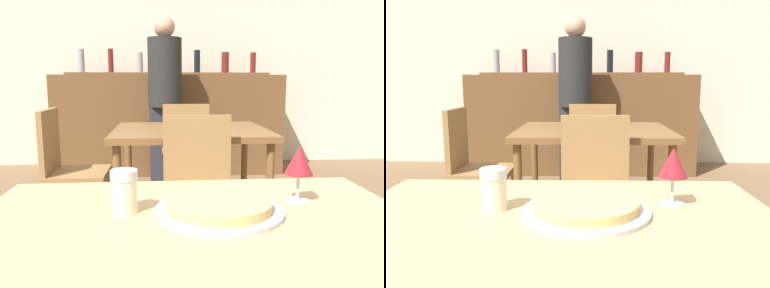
{
  "view_description": "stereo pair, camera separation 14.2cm",
  "coord_description": "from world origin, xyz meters",
  "views": [
    {
      "loc": [
        -0.08,
        -0.85,
        1.07
      ],
      "look_at": [
        0.03,
        0.55,
        0.84
      ],
      "focal_mm": 35.0,
      "sensor_mm": 36.0,
      "label": 1
    },
    {
      "loc": [
        0.07,
        -0.85,
        1.07
      ],
      "look_at": [
        0.03,
        0.55,
        0.84
      ],
      "focal_mm": 35.0,
      "sensor_mm": 36.0,
      "label": 2
    }
  ],
  "objects": [
    {
      "name": "pizza_tray",
      "position": [
        0.07,
        0.07,
        0.75
      ],
      "size": [
        0.33,
        0.33,
        0.04
      ],
      "color": "#B7B7BC",
      "rests_on": "dining_table_near"
    },
    {
      "name": "wine_glass",
      "position": [
        0.3,
        0.15,
        0.85
      ],
      "size": [
        0.08,
        0.08,
        0.16
      ],
      "color": "silver",
      "rests_on": "dining_table_near"
    },
    {
      "name": "bar_back_shelf",
      "position": [
        0.01,
        3.69,
        1.2
      ],
      "size": [
        2.39,
        0.24,
        0.3
      ],
      "color": "brown",
      "rests_on": "bar_counter"
    },
    {
      "name": "wall_back",
      "position": [
        0.0,
        4.06,
        1.4
      ],
      "size": [
        8.0,
        0.05,
        2.8
      ],
      "color": "silver",
      "rests_on": "ground_plane"
    },
    {
      "name": "chair_far_side_front",
      "position": [
        0.11,
        1.11,
        0.51
      ],
      "size": [
        0.4,
        0.4,
        0.89
      ],
      "color": "olive",
      "rests_on": "ground_plane"
    },
    {
      "name": "dining_table_near",
      "position": [
        0.0,
        0.0,
        0.66
      ],
      "size": [
        1.12,
        0.79,
        0.74
      ],
      "color": "tan",
      "rests_on": "ground_plane"
    },
    {
      "name": "person_standing",
      "position": [
        -0.05,
        2.97,
        0.92
      ],
      "size": [
        0.34,
        0.34,
        1.7
      ],
      "color": "#2D2D38",
      "rests_on": "ground_plane"
    },
    {
      "name": "dining_table_far",
      "position": [
        0.11,
        1.7,
        0.67
      ],
      "size": [
        1.05,
        0.85,
        0.75
      ],
      "color": "brown",
      "rests_on": "ground_plane"
    },
    {
      "name": "cheese_shaker",
      "position": [
        -0.18,
        0.1,
        0.79
      ],
      "size": [
        0.07,
        0.07,
        0.11
      ],
      "color": "beige",
      "rests_on": "dining_table_near"
    },
    {
      "name": "chair_far_side_back",
      "position": [
        0.11,
        2.3,
        0.51
      ],
      "size": [
        0.4,
        0.4,
        0.89
      ],
      "rotation": [
        0.0,
        0.0,
        3.14
      ],
      "color": "olive",
      "rests_on": "ground_plane"
    },
    {
      "name": "bar_counter",
      "position": [
        0.0,
        3.55,
        0.57
      ],
      "size": [
        2.6,
        0.56,
        1.14
      ],
      "color": "brown",
      "rests_on": "ground_plane"
    },
    {
      "name": "chair_far_side_left",
      "position": [
        -0.74,
        1.7,
        0.51
      ],
      "size": [
        0.4,
        0.4,
        0.89
      ],
      "rotation": [
        0.0,
        0.0,
        1.57
      ],
      "color": "olive",
      "rests_on": "ground_plane"
    }
  ]
}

